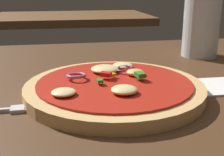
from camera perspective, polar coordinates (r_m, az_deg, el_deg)
dining_table at (r=0.50m, az=6.55°, el=-3.76°), size 1.29×0.80×0.04m
pizza at (r=0.45m, az=0.40°, el=-1.82°), size 0.27×0.27×0.03m
beer_glass at (r=0.72m, az=16.65°, el=9.10°), size 0.08×0.08×0.14m
background_table at (r=1.72m, az=-7.58°, el=11.25°), size 0.84×0.52×0.04m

